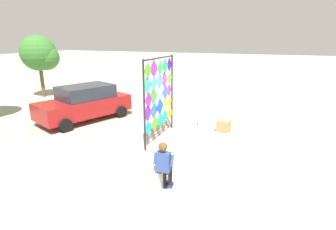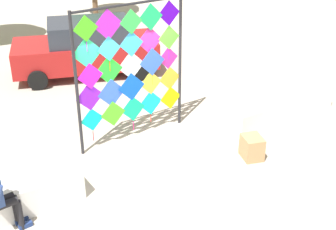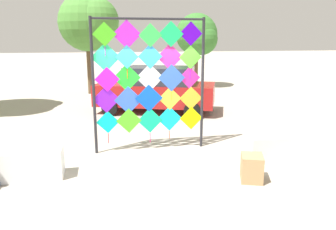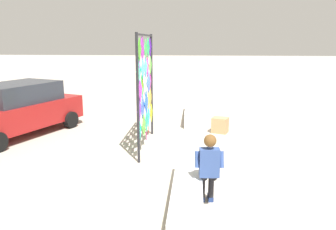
{
  "view_description": "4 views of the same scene",
  "coord_description": "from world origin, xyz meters",
  "px_view_note": "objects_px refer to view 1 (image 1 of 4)",
  "views": [
    {
      "loc": [
        -9.21,
        -3.2,
        3.93
      ],
      "look_at": [
        -0.07,
        0.48,
        1.02
      ],
      "focal_mm": 28.11,
      "sensor_mm": 36.0,
      "label": 1
    },
    {
      "loc": [
        -4.77,
        -7.65,
        5.49
      ],
      "look_at": [
        0.38,
        -0.01,
        0.84
      ],
      "focal_mm": 49.51,
      "sensor_mm": 36.0,
      "label": 2
    },
    {
      "loc": [
        -1.16,
        -7.23,
        2.77
      ],
      "look_at": [
        0.27,
        0.02,
        1.07
      ],
      "focal_mm": 36.11,
      "sensor_mm": 36.0,
      "label": 3
    },
    {
      "loc": [
        -9.34,
        -0.56,
        3.06
      ],
      "look_at": [
        -0.61,
        0.17,
        1.09
      ],
      "focal_mm": 35.67,
      "sensor_mm": 36.0,
      "label": 4
    }
  ],
  "objects_px": {
    "parked_car": "(85,103)",
    "cardboard_box_large": "(224,126)",
    "seated_vendor": "(164,163)",
    "kite_display_rack": "(159,93)",
    "tree_broadleaf": "(41,54)"
  },
  "relations": [
    {
      "from": "kite_display_rack",
      "to": "seated_vendor",
      "type": "xyz_separation_m",
      "value": [
        -3.53,
        -1.68,
        -1.01
      ]
    },
    {
      "from": "kite_display_rack",
      "to": "tree_broadleaf",
      "type": "xyz_separation_m",
      "value": [
        4.25,
        10.49,
        1.0
      ]
    },
    {
      "from": "cardboard_box_large",
      "to": "seated_vendor",
      "type": "bearing_deg",
      "value": 173.68
    },
    {
      "from": "seated_vendor",
      "to": "cardboard_box_large",
      "type": "height_order",
      "value": "seated_vendor"
    },
    {
      "from": "kite_display_rack",
      "to": "seated_vendor",
      "type": "height_order",
      "value": "kite_display_rack"
    },
    {
      "from": "parked_car",
      "to": "tree_broadleaf",
      "type": "height_order",
      "value": "tree_broadleaf"
    },
    {
      "from": "cardboard_box_large",
      "to": "kite_display_rack",
      "type": "bearing_deg",
      "value": 127.19
    },
    {
      "from": "parked_car",
      "to": "seated_vendor",
      "type": "bearing_deg",
      "value": -126.1
    },
    {
      "from": "parked_car",
      "to": "cardboard_box_large",
      "type": "height_order",
      "value": "parked_car"
    },
    {
      "from": "parked_car",
      "to": "tree_broadleaf",
      "type": "distance_m",
      "value": 7.22
    },
    {
      "from": "kite_display_rack",
      "to": "seated_vendor",
      "type": "distance_m",
      "value": 4.04
    },
    {
      "from": "kite_display_rack",
      "to": "parked_car",
      "type": "height_order",
      "value": "kite_display_rack"
    },
    {
      "from": "kite_display_rack",
      "to": "cardboard_box_large",
      "type": "distance_m",
      "value": 3.26
    },
    {
      "from": "seated_vendor",
      "to": "tree_broadleaf",
      "type": "bearing_deg",
      "value": 57.4
    },
    {
      "from": "parked_car",
      "to": "cardboard_box_large",
      "type": "distance_m",
      "value": 6.74
    }
  ]
}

